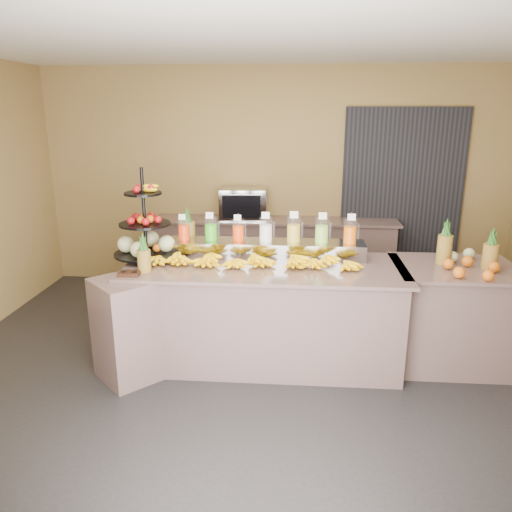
# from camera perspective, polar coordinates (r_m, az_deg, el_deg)

# --- Properties ---
(ground) EXTENTS (6.00, 6.00, 0.00)m
(ground) POSITION_cam_1_polar(r_m,az_deg,el_deg) (4.57, 0.73, -13.42)
(ground) COLOR black
(ground) RESTS_ON ground
(room_envelope) EXTENTS (6.04, 5.02, 2.82)m
(room_envelope) POSITION_cam_1_polar(r_m,az_deg,el_deg) (4.75, 3.77, 11.61)
(room_envelope) COLOR olive
(room_envelope) RESTS_ON ground
(buffet_counter) EXTENTS (2.75, 1.25, 0.93)m
(buffet_counter) POSITION_cam_1_polar(r_m,az_deg,el_deg) (4.60, -0.47, -6.71)
(buffet_counter) COLOR gray
(buffet_counter) RESTS_ON ground
(right_counter) EXTENTS (1.08, 0.88, 0.93)m
(right_counter) POSITION_cam_1_polar(r_m,az_deg,el_deg) (4.93, 21.35, -6.26)
(right_counter) COLOR gray
(right_counter) RESTS_ON ground
(back_ledge) EXTENTS (3.10, 0.55, 0.93)m
(back_ledge) POSITION_cam_1_polar(r_m,az_deg,el_deg) (6.47, 2.11, 0.22)
(back_ledge) COLOR gray
(back_ledge) RESTS_ON ground
(pitcher_tray) EXTENTS (1.85, 0.30, 0.15)m
(pitcher_tray) POSITION_cam_1_polar(r_m,az_deg,el_deg) (4.72, 1.12, 0.82)
(pitcher_tray) COLOR gray
(pitcher_tray) RESTS_ON buffet_counter
(juice_pitcher_orange_a) EXTENTS (0.11, 0.11, 0.27)m
(juice_pitcher_orange_a) POSITION_cam_1_polar(r_m,az_deg,el_deg) (4.78, -8.25, 2.92)
(juice_pitcher_orange_a) COLOR silver
(juice_pitcher_orange_a) RESTS_ON pitcher_tray
(juice_pitcher_green) EXTENTS (0.12, 0.12, 0.29)m
(juice_pitcher_green) POSITION_cam_1_polar(r_m,az_deg,el_deg) (4.73, -5.17, 2.97)
(juice_pitcher_green) COLOR silver
(juice_pitcher_green) RESTS_ON pitcher_tray
(juice_pitcher_orange_b) EXTENTS (0.11, 0.12, 0.27)m
(juice_pitcher_orange_b) POSITION_cam_1_polar(r_m,az_deg,el_deg) (4.70, -2.04, 2.84)
(juice_pitcher_orange_b) COLOR silver
(juice_pitcher_orange_b) RESTS_ON pitcher_tray
(juice_pitcher_milk) EXTENTS (0.12, 0.13, 0.30)m
(juice_pitcher_milk) POSITION_cam_1_polar(r_m,az_deg,el_deg) (4.67, 1.13, 2.91)
(juice_pitcher_milk) COLOR silver
(juice_pitcher_milk) RESTS_ON pitcher_tray
(juice_pitcher_lemon) EXTENTS (0.13, 0.13, 0.31)m
(juice_pitcher_lemon) POSITION_cam_1_polar(r_m,az_deg,el_deg) (4.66, 4.33, 2.89)
(juice_pitcher_lemon) COLOR silver
(juice_pitcher_lemon) RESTS_ON pitcher_tray
(juice_pitcher_lime) EXTENTS (0.13, 0.13, 0.31)m
(juice_pitcher_lime) POSITION_cam_1_polar(r_m,az_deg,el_deg) (4.67, 7.53, 2.79)
(juice_pitcher_lime) COLOR silver
(juice_pitcher_lime) RESTS_ON pitcher_tray
(juice_pitcher_orange_c) EXTENTS (0.12, 0.13, 0.30)m
(juice_pitcher_orange_c) POSITION_cam_1_polar(r_m,az_deg,el_deg) (4.69, 10.70, 2.66)
(juice_pitcher_orange_c) COLOR silver
(juice_pitcher_orange_c) RESTS_ON pitcher_tray
(banana_heap) EXTENTS (1.93, 0.17, 0.16)m
(banana_heap) POSITION_cam_1_polar(r_m,az_deg,el_deg) (4.44, -0.66, -0.26)
(banana_heap) COLOR yellow
(banana_heap) RESTS_ON buffet_counter
(fruit_stand) EXTENTS (0.70, 0.70, 0.85)m
(fruit_stand) POSITION_cam_1_polar(r_m,az_deg,el_deg) (4.72, -12.05, 2.27)
(fruit_stand) COLOR black
(fruit_stand) RESTS_ON buffet_counter
(condiment_caddy) EXTENTS (0.19, 0.15, 0.03)m
(condiment_caddy) POSITION_cam_1_polar(r_m,az_deg,el_deg) (4.34, -14.28, -1.95)
(condiment_caddy) COLOR black
(condiment_caddy) RESTS_ON buffet_counter
(pineapple_left_a) EXTENTS (0.12, 0.12, 0.36)m
(pineapple_left_a) POSITION_cam_1_polar(r_m,az_deg,el_deg) (4.36, -12.69, -0.17)
(pineapple_left_a) COLOR brown
(pineapple_left_a) RESTS_ON buffet_counter
(pineapple_left_b) EXTENTS (0.15, 0.15, 0.44)m
(pineapple_left_b) POSITION_cam_1_polar(r_m,az_deg,el_deg) (4.97, -7.82, 2.61)
(pineapple_left_b) COLOR brown
(pineapple_left_b) RESTS_ON buffet_counter
(right_fruit_pile) EXTENTS (0.50, 0.48, 0.26)m
(right_fruit_pile) POSITION_cam_1_polar(r_m,az_deg,el_deg) (4.70, 23.05, -0.47)
(right_fruit_pile) COLOR brown
(right_fruit_pile) RESTS_ON right_counter
(oven_warmer) EXTENTS (0.60, 0.44, 0.39)m
(oven_warmer) POSITION_cam_1_polar(r_m,az_deg,el_deg) (6.34, -1.46, 6.01)
(oven_warmer) COLOR gray
(oven_warmer) RESTS_ON back_ledge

